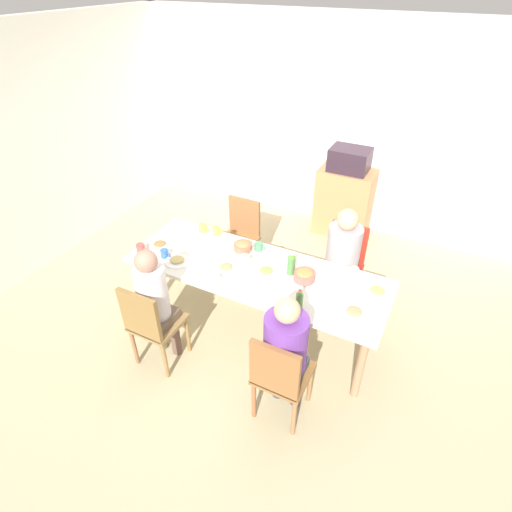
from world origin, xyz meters
The scene contains 31 objects.
ground_plane centered at (0.00, 0.00, 0.00)m, with size 6.68×6.68×0.00m, color tan.
wall_back centered at (0.00, 2.46, 1.30)m, with size 5.81×0.12×2.60m, color white.
wall_left centered at (-2.84, 0.00, 1.30)m, with size 0.12×5.04×2.60m, color white.
dining_table centered at (0.00, 0.00, 0.67)m, with size 2.41×0.83×0.75m.
chair_0 centered at (-0.60, 0.80, 0.51)m, with size 0.40×0.40×0.90m.
chair_1 centered at (0.60, -0.80, 0.51)m, with size 0.40×0.40×0.90m.
person_1 centered at (0.60, -0.71, 0.72)m, with size 0.32×0.32×1.19m.
chair_2 centered at (-0.60, -0.80, 0.51)m, with size 0.40×0.40×0.90m.
person_2 centered at (-0.60, -0.70, 0.70)m, with size 0.30×0.30×1.20m.
chair_3 centered at (0.60, 0.80, 0.51)m, with size 0.40×0.40×0.90m.
person_3 centered at (0.60, 0.71, 0.70)m, with size 0.33×0.33×1.16m.
plate_0 centered at (-0.70, -0.23, 0.76)m, with size 0.23×0.23×0.04m.
plate_1 centered at (1.06, 0.18, 0.76)m, with size 0.23×0.23×0.04m.
plate_2 centered at (0.10, 0.00, 0.76)m, with size 0.21×0.21×0.04m.
plate_3 centered at (0.95, -0.16, 0.76)m, with size 0.23×0.23×0.04m.
plate_4 centered at (-1.02, -0.09, 0.76)m, with size 0.22×0.22×0.04m.
plate_5 centered at (-0.25, -0.12, 0.76)m, with size 0.21×0.21×0.04m.
bowl_0 centered at (0.44, 0.06, 0.80)m, with size 0.19×0.19×0.10m.
bowl_1 centered at (-0.26, 0.22, 0.79)m, with size 0.18×0.18×0.09m.
cup_0 centered at (-0.62, 0.34, 0.79)m, with size 0.11×0.08×0.09m.
cup_1 centered at (-0.12, 0.29, 0.79)m, with size 0.12×0.08×0.08m.
cup_2 centered at (-0.78, 0.32, 0.79)m, with size 0.12×0.08×0.09m.
cup_3 centered at (-0.13, 0.03, 0.79)m, with size 0.12×0.08×0.09m.
cup_4 centered at (-0.85, -0.22, 0.79)m, with size 0.11×0.07×0.08m.
cup_5 centered at (-1.10, -0.26, 0.79)m, with size 0.12×0.08×0.09m.
cup_6 centered at (-0.23, -0.32, 0.78)m, with size 0.11×0.08×0.08m.
cup_7 centered at (0.81, 0.32, 0.78)m, with size 0.12×0.08×0.07m.
bottle_0 centered at (0.30, 0.09, 0.85)m, with size 0.07×0.07×0.22m.
bottle_1 centered at (0.54, -0.31, 0.84)m, with size 0.06×0.06×0.20m.
side_cabinet centered at (0.20, 2.16, 0.45)m, with size 0.70×0.44×0.90m, color #AC7D4E.
microwave centered at (0.20, 2.16, 1.04)m, with size 0.48×0.36×0.28m, color #2E212D.
Camera 1 is at (1.32, -2.60, 3.00)m, focal length 28.54 mm.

